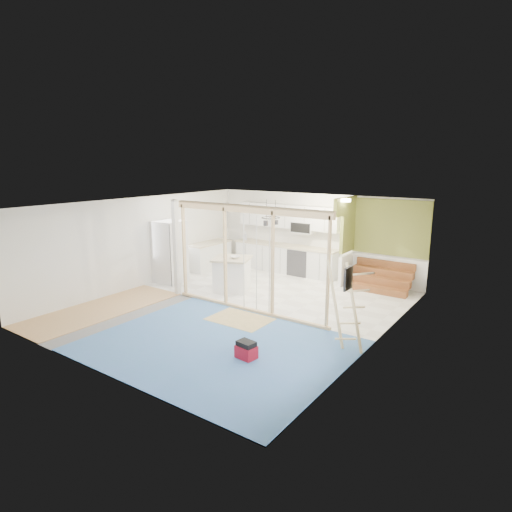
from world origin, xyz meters
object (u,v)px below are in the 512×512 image
Objects in this scene: toolbox at (246,350)px; island at (232,274)px; fridge at (170,252)px; ladder at (347,307)px.

island is at bearing 139.36° from toolbox.
fridge reaches higher than ladder.
island is (2.05, 0.38, -0.46)m from fridge.
toolbox is at bearing -70.45° from island.
fridge reaches higher than island.
ladder is (4.22, -1.82, 0.42)m from island.
fridge is 2.14m from island.
island reaches higher than toolbox.
toolbox is 0.23× the size of ladder.
ladder is at bearing 53.27° from toolbox.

